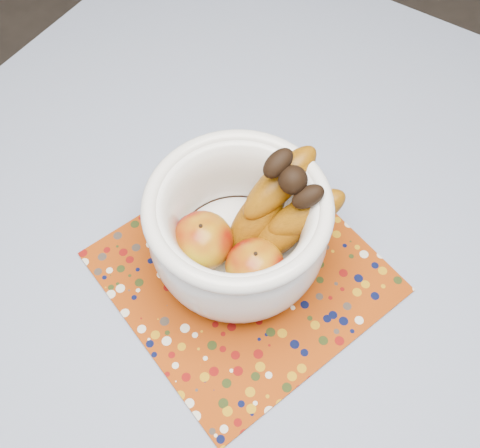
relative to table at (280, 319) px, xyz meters
The scene contains 4 objects.
table is the anchor object (origin of this frame).
tablecloth 0.08m from the table, ahead, with size 1.32×1.32×0.01m, color #6174A2.
placemat 0.11m from the table, behind, with size 0.34×0.34×0.00m, color #8A3107.
fruit_bowl 0.19m from the table, 160.84° to the left, with size 0.27×0.26×0.19m.
Camera 1 is at (0.13, -0.30, 1.48)m, focal length 42.00 mm.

